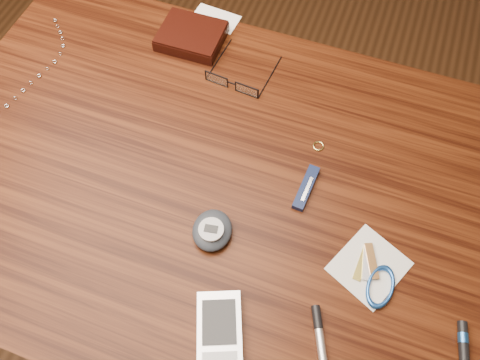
# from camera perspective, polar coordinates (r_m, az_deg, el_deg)

# --- Properties ---
(ground) EXTENTS (3.80, 3.80, 0.00)m
(ground) POSITION_cam_1_polar(r_m,az_deg,el_deg) (1.47, -1.99, -13.77)
(ground) COLOR #472814
(ground) RESTS_ON ground
(desk) EXTENTS (1.00, 0.70, 0.75)m
(desk) POSITION_cam_1_polar(r_m,az_deg,el_deg) (0.86, -3.30, -2.81)
(desk) COLOR #381708
(desk) RESTS_ON ground
(wallet_and_card) EXTENTS (0.13, 0.15, 0.03)m
(wallet_and_card) POSITION_cam_1_polar(r_m,az_deg,el_deg) (0.95, -5.88, 17.12)
(wallet_and_card) COLOR black
(wallet_and_card) RESTS_ON desk
(eyeglasses) EXTENTS (0.12, 0.12, 0.02)m
(eyeglasses) POSITION_cam_1_polar(r_m,az_deg,el_deg) (0.87, -0.84, 11.82)
(eyeglasses) COLOR black
(eyeglasses) RESTS_ON desk
(gold_ring) EXTENTS (0.02, 0.02, 0.00)m
(gold_ring) POSITION_cam_1_polar(r_m,az_deg,el_deg) (0.81, 9.53, 4.10)
(gold_ring) COLOR #E4D16A
(gold_ring) RESTS_ON desk
(pda_phone) EXTENTS (0.10, 0.13, 0.02)m
(pda_phone) POSITION_cam_1_polar(r_m,az_deg,el_deg) (0.68, -2.52, -18.20)
(pda_phone) COLOR #B6B7BC
(pda_phone) RESTS_ON desk
(pedometer) EXTENTS (0.07, 0.08, 0.03)m
(pedometer) POSITION_cam_1_polar(r_m,az_deg,el_deg) (0.72, -3.42, -6.12)
(pedometer) COLOR #21252D
(pedometer) RESTS_ON desk
(notepad_keys) EXTENTS (0.13, 0.13, 0.01)m
(notepad_keys) POSITION_cam_1_polar(r_m,az_deg,el_deg) (0.73, 16.11, -11.24)
(notepad_keys) COLOR silver
(notepad_keys) RESTS_ON desk
(pocket_knife) EXTENTS (0.02, 0.08, 0.01)m
(pocket_knife) POSITION_cam_1_polar(r_m,az_deg,el_deg) (0.76, 8.05, -0.93)
(pocket_knife) COLOR #0E1E3D
(pocket_knife) RESTS_ON desk
(silver_pen) EXTENTS (0.07, 0.14, 0.01)m
(silver_pen) POSITION_cam_1_polar(r_m,az_deg,el_deg) (0.69, 9.96, -19.98)
(silver_pen) COLOR silver
(silver_pen) RESTS_ON desk
(black_blue_pen) EXTENTS (0.03, 0.10, 0.01)m
(black_blue_pen) POSITION_cam_1_polar(r_m,az_deg,el_deg) (0.74, 25.66, -18.86)
(black_blue_pen) COLOR black
(black_blue_pen) RESTS_ON desk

